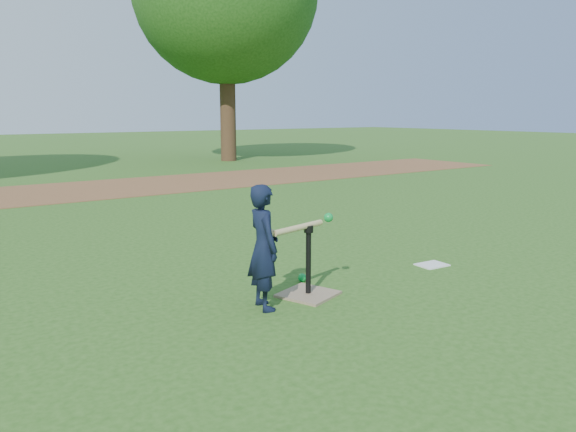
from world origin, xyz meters
TOP-DOWN VIEW (x-y plane):
  - ground at (0.00, 0.00)m, footprint 80.00×80.00m
  - dirt_strip at (0.00, 7.50)m, footprint 24.00×3.00m
  - child at (-0.17, -0.39)m, footprint 0.30×0.40m
  - wiffle_ball_ground at (0.51, -0.00)m, footprint 0.08×0.08m
  - clipboard at (1.94, -0.32)m, footprint 0.32×0.25m
  - batting_tee at (0.31, -0.35)m, footprint 0.55×0.55m
  - swing_action at (0.23, -0.37)m, footprint 0.69×0.20m

SIDE VIEW (x-z plane):
  - ground at x=0.00m, z-range 0.00..0.00m
  - dirt_strip at x=0.00m, z-range 0.00..0.01m
  - clipboard at x=1.94m, z-range 0.00..0.01m
  - wiffle_ball_ground at x=0.51m, z-range 0.00..0.08m
  - batting_tee at x=0.31m, z-range -0.20..0.42m
  - child at x=-0.17m, z-range 0.00..1.00m
  - swing_action at x=0.23m, z-range 0.56..0.68m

